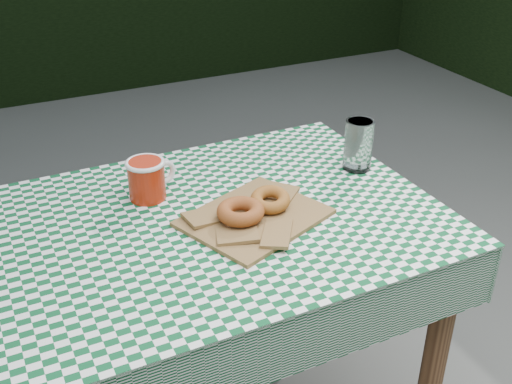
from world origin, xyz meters
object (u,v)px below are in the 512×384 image
Objects in this scene: table at (202,347)px; paper_bag at (255,216)px; drinking_glass at (358,145)px; coffee_mug at (147,180)px.

table is 0.41m from paper_bag.
coffee_mug is at bearing 171.31° from drinking_glass.
table is at bearing -171.59° from drinking_glass.
table is at bearing -87.64° from coffee_mug.
table is 8.24× the size of drinking_glass.
table is at bearing 159.70° from paper_bag.
coffee_mug is 0.56m from drinking_glass.
paper_bag is (0.13, -0.05, 0.39)m from table.
paper_bag reaches higher than table.
drinking_glass is (0.49, 0.07, 0.45)m from table.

